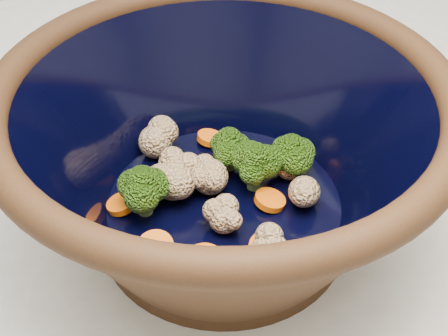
# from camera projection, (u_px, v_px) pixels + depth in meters

# --- Properties ---
(mixing_bowl) EXTENTS (0.39, 0.39, 0.16)m
(mixing_bowl) POSITION_uv_depth(u_px,v_px,m) (224.00, 154.00, 0.52)
(mixing_bowl) COLOR black
(mixing_bowl) RESTS_ON counter
(vegetable_pile) EXTENTS (0.19, 0.19, 0.05)m
(vegetable_pile) POSITION_uv_depth(u_px,v_px,m) (221.00, 173.00, 0.55)
(vegetable_pile) COLOR #608442
(vegetable_pile) RESTS_ON mixing_bowl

